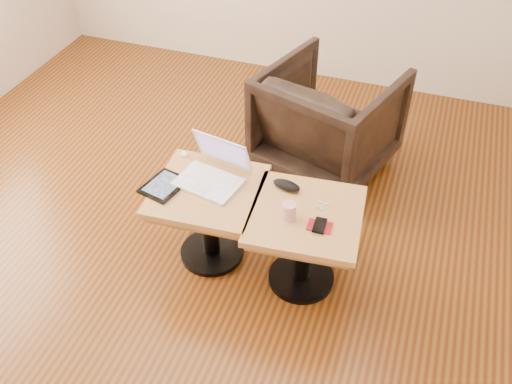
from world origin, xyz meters
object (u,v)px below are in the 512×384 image
(laptop, at_px, (213,172))
(striped_cup, at_px, (289,211))
(side_table_left, at_px, (209,206))
(armchair, at_px, (328,120))
(side_table_right, at_px, (305,231))

(laptop, bearing_deg, striped_cup, -7.92)
(striped_cup, bearing_deg, side_table_left, 170.56)
(laptop, xyz_separation_m, striped_cup, (0.48, -0.16, 0.00))
(laptop, relative_size, armchair, 0.48)
(laptop, xyz_separation_m, armchair, (0.42, 0.98, -0.19))
(side_table_right, relative_size, striped_cup, 6.57)
(laptop, distance_m, striped_cup, 0.50)
(armchair, bearing_deg, striped_cup, 110.88)
(side_table_left, distance_m, side_table_right, 0.55)
(striped_cup, relative_size, armchair, 0.12)
(side_table_left, height_order, striped_cup, striped_cup)
(armchair, bearing_deg, side_table_left, 86.30)
(armchair, bearing_deg, laptop, 84.76)
(side_table_left, height_order, laptop, laptop)
(side_table_left, xyz_separation_m, side_table_right, (0.55, -0.02, 0.00))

